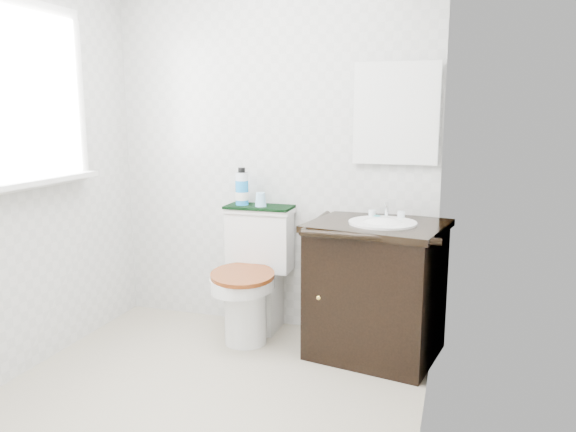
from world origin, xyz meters
The scene contains 12 objects.
floor centered at (0.00, 0.00, 0.00)m, with size 2.40×2.40×0.00m, color #B1A48F.
wall_back centered at (0.00, 1.20, 1.20)m, with size 2.40×2.40×0.00m, color silver.
wall_right centered at (1.10, 0.00, 1.20)m, with size 2.40×2.40×0.00m, color silver.
window centered at (-1.07, 0.25, 1.55)m, with size 0.02×0.70×0.90m, color white.
mirror centered at (0.82, 1.18, 1.45)m, with size 0.50×0.02×0.60m, color silver.
toilet centered at (-0.05, 0.97, 0.36)m, with size 0.51×0.69×0.83m.
vanity centered at (0.77, 0.90, 0.43)m, with size 0.86×0.77×0.92m.
trash_bin centered at (-0.05, 0.94, 0.14)m, with size 0.23×0.20×0.28m.
towel centered at (-0.05, 1.09, 0.84)m, with size 0.44×0.22×0.02m, color black.
mouthwash_bottle centered at (-0.17, 1.09, 0.96)m, with size 0.09×0.09×0.25m.
cup centered at (-0.03, 1.06, 0.90)m, with size 0.07×0.07×0.09m, color #90C6EB.
soap_bar centered at (0.73, 1.04, 0.83)m, with size 0.08×0.05×0.02m, color teal.
Camera 1 is at (1.22, -2.35, 1.47)m, focal length 35.00 mm.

